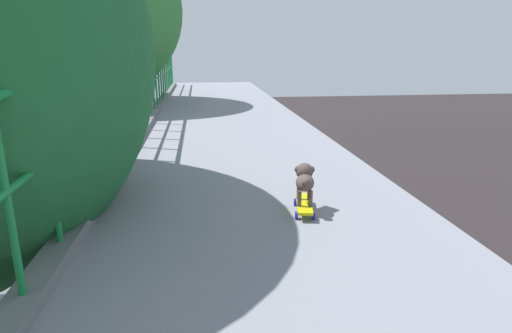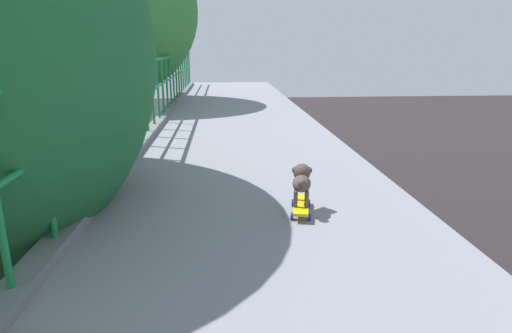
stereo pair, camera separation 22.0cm
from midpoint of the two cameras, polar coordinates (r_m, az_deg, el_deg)
The scene contains 4 objects.
city_bus at distance 22.30m, azimuth -28.31°, elevation 0.17°, with size 2.54×11.31×3.10m.
roadside_tree_far at distance 11.97m, azimuth -18.97°, elevation 18.71°, with size 4.64×4.64×10.06m.
toy_skateboard at distance 3.91m, azimuth 7.64°, elevation -5.22°, with size 0.25×0.53×0.09m.
small_dog at distance 3.86m, azimuth 7.76°, elevation -1.75°, with size 0.21×0.38×0.34m.
Camera 2 is at (1.02, -0.94, 7.04)m, focal length 29.92 mm.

